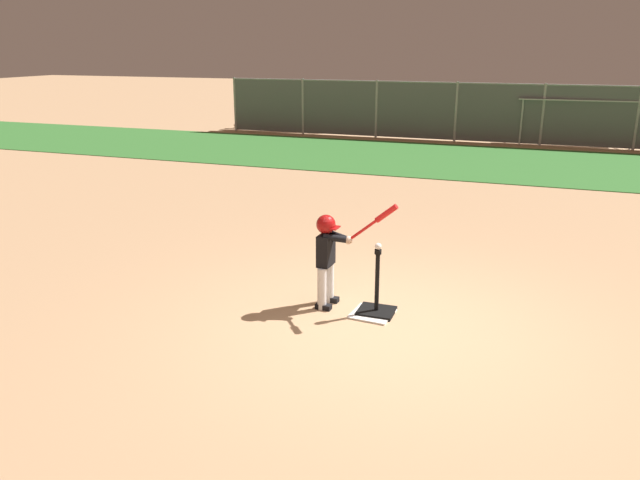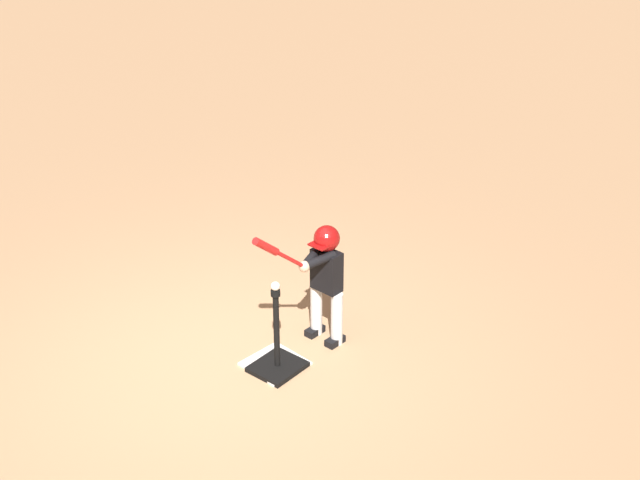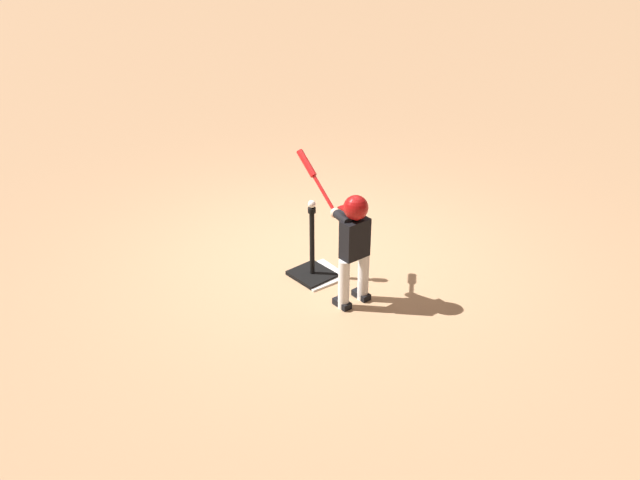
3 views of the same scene
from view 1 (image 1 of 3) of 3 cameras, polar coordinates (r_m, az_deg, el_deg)
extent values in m
plane|color=tan|center=(6.71, 6.20, -8.02)|extent=(90.00, 90.00, 0.00)
cube|color=#33702D|center=(16.62, 14.84, 6.93)|extent=(56.00, 5.21, 0.02)
cylinder|color=#9E9EA3|center=(22.26, -7.77, 12.21)|extent=(0.08, 0.08, 1.81)
cylinder|color=#9E9EA3|center=(21.22, -1.57, 12.11)|extent=(0.08, 0.08, 1.81)
cylinder|color=#9E9EA3|center=(20.45, 5.17, 11.84)|extent=(0.08, 0.08, 1.81)
cylinder|color=#9E9EA3|center=(19.97, 12.33, 11.39)|extent=(0.08, 0.08, 1.81)
cylinder|color=#9E9EA3|center=(19.79, 19.69, 10.73)|extent=(0.08, 0.08, 1.81)
cylinder|color=#9E9EA3|center=(19.94, 27.03, 9.91)|extent=(0.08, 0.08, 1.81)
cube|color=#565B60|center=(19.84, 16.00, 11.08)|extent=(17.65, 0.02, 1.73)
cylinder|color=#9E9EA3|center=(19.77, 16.21, 13.56)|extent=(17.65, 0.04, 0.04)
cube|color=white|center=(7.01, 4.80, -6.73)|extent=(0.48, 0.48, 0.02)
cube|color=black|center=(7.05, 5.17, -6.52)|extent=(0.40, 0.36, 0.04)
cylinder|color=black|center=(6.92, 5.24, -3.87)|extent=(0.05, 0.05, 0.66)
cylinder|color=black|center=(6.80, 5.33, -1.08)|extent=(0.08, 0.08, 0.05)
cylinder|color=silver|center=(7.24, 0.87, -3.84)|extent=(0.11, 0.11, 0.49)
cube|color=black|center=(7.32, 1.01, -5.43)|extent=(0.18, 0.10, 0.06)
cylinder|color=silver|center=(7.04, 0.17, -4.48)|extent=(0.11, 0.11, 0.49)
cube|color=black|center=(7.12, 0.32, -6.11)|extent=(0.18, 0.10, 0.06)
cube|color=black|center=(7.00, 0.54, -0.92)|extent=(0.15, 0.26, 0.36)
sphere|color=#DBB293|center=(6.91, 0.54, 1.34)|extent=(0.19, 0.19, 0.19)
sphere|color=maroon|center=(6.91, 0.54, 1.43)|extent=(0.22, 0.22, 0.22)
cube|color=maroon|center=(6.89, 1.25, 1.14)|extent=(0.12, 0.17, 0.01)
cylinder|color=black|center=(6.94, 1.71, 0.34)|extent=(0.30, 0.17, 0.11)
cylinder|color=black|center=(6.86, 1.46, 0.15)|extent=(0.30, 0.14, 0.11)
sphere|color=#DBB293|center=(6.86, 2.64, -0.01)|extent=(0.09, 0.09, 0.09)
cylinder|color=red|center=(6.72, 4.72, 1.46)|extent=(0.53, 0.06, 0.45)
cylinder|color=red|center=(6.64, 6.10, 2.43)|extent=(0.26, 0.07, 0.23)
cylinder|color=black|center=(6.87, 2.52, -0.10)|extent=(0.04, 0.05, 0.05)
sphere|color=white|center=(6.78, 5.34, -0.58)|extent=(0.07, 0.07, 0.07)
cube|color=#ADAFB7|center=(23.63, -1.39, 11.26)|extent=(3.63, 0.58, 0.04)
cube|color=#ADAFB7|center=(23.88, -1.24, 10.62)|extent=(3.64, 0.64, 0.04)
cube|color=#ADAFB7|center=(23.04, -1.79, 11.93)|extent=(3.63, 0.58, 0.04)
cube|color=#ADAFB7|center=(23.29, -1.62, 11.27)|extent=(3.64, 0.64, 0.04)
cube|color=#ADAFB7|center=(22.46, -2.21, 12.63)|extent=(3.63, 0.58, 0.04)
cube|color=#ADAFB7|center=(22.71, -2.03, 11.94)|extent=(3.64, 0.64, 0.04)
cube|color=#ADAFB7|center=(21.88, -2.65, 13.37)|extent=(3.63, 0.58, 0.04)
cube|color=#ADAFB7|center=(22.12, -2.46, 12.66)|extent=(3.64, 0.64, 0.04)
cylinder|color=#ADAFB7|center=(23.49, 2.76, 10.82)|extent=(0.06, 0.06, 0.35)
cylinder|color=#ADAFB7|center=(21.52, 1.72, 11.56)|extent=(0.06, 0.06, 1.35)
cylinder|color=#ADAFB7|center=(22.46, 2.28, 12.26)|extent=(0.24, 1.98, 1.04)
cylinder|color=#ADAFB7|center=(24.36, -5.10, 11.01)|extent=(0.06, 0.06, 0.35)
cylinder|color=#ADAFB7|center=(22.47, -6.79, 11.70)|extent=(0.06, 0.06, 1.35)
cylinder|color=#ADAFB7|center=(23.37, -5.94, 12.38)|extent=(0.24, 1.98, 1.04)
cube|color=#ADAFB7|center=(21.87, 21.90, 9.54)|extent=(3.29, 0.33, 0.04)
cube|color=#ADAFB7|center=(22.17, 21.78, 8.87)|extent=(3.30, 0.39, 0.04)
cube|color=#ADAFB7|center=(21.17, 22.11, 10.22)|extent=(3.29, 0.33, 0.04)
cube|color=#ADAFB7|center=(21.47, 21.98, 9.52)|extent=(3.30, 0.39, 0.04)
cube|color=#ADAFB7|center=(20.47, 22.33, 10.95)|extent=(3.29, 0.33, 0.04)
cube|color=#ADAFB7|center=(20.77, 22.19, 10.21)|extent=(3.30, 0.39, 0.04)
cube|color=#ADAFB7|center=(19.78, 22.57, 11.72)|extent=(3.29, 0.33, 0.04)
cube|color=#ADAFB7|center=(20.07, 22.42, 10.95)|extent=(3.30, 0.39, 0.04)
cylinder|color=#ADAFB7|center=(22.30, 25.72, 8.80)|extent=(0.06, 0.06, 0.36)
cylinder|color=#ADAFB7|center=(20.02, 26.70, 9.34)|extent=(0.06, 0.06, 1.37)
cylinder|color=#ADAFB7|center=(21.12, 26.34, 10.21)|extent=(0.13, 2.28, 1.05)
cylinder|color=#ADAFB7|center=(22.10, 17.87, 9.61)|extent=(0.06, 0.06, 0.36)
cylinder|color=#ADAFB7|center=(19.79, 17.93, 10.26)|extent=(0.06, 0.06, 1.37)
cylinder|color=#ADAFB7|center=(20.90, 18.01, 11.08)|extent=(0.13, 2.28, 1.05)
camera|label=2|loc=(10.79, 37.78, 21.71)|focal=50.00mm
camera|label=3|loc=(11.20, -11.03, 18.81)|focal=35.00mm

